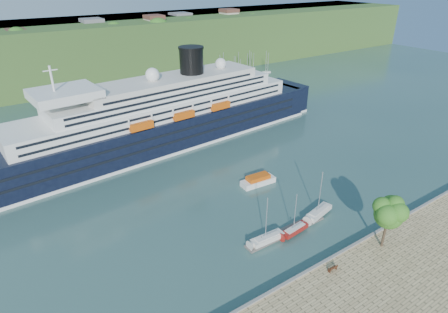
% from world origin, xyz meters
% --- Properties ---
extents(ground, '(400.00, 400.00, 0.00)m').
position_xyz_m(ground, '(0.00, 0.00, 0.00)').
color(ground, '#294A48').
rests_on(ground, ground).
extents(far_hillside, '(400.00, 50.00, 24.00)m').
position_xyz_m(far_hillside, '(0.00, 145.00, 12.00)').
color(far_hillside, '#2B4F1F').
rests_on(far_hillside, ground).
extents(quay_coping, '(220.00, 0.50, 0.30)m').
position_xyz_m(quay_coping, '(0.00, -0.20, 1.15)').
color(quay_coping, slate).
rests_on(quay_coping, promenade).
extents(cruise_ship, '(114.63, 25.42, 25.53)m').
position_xyz_m(cruise_ship, '(0.24, 58.15, 12.76)').
color(cruise_ship, black).
rests_on(cruise_ship, ground).
extents(park_bench, '(1.71, 0.75, 1.08)m').
position_xyz_m(park_bench, '(1.71, -2.17, 1.54)').
color(park_bench, '#4A2615').
rests_on(park_bench, promenade).
extents(promenade_tree, '(6.33, 6.33, 10.48)m').
position_xyz_m(promenade_tree, '(13.30, -2.89, 6.24)').
color(promenade_tree, '#255A17').
rests_on(promenade_tree, promenade).
extents(floating_pontoon, '(17.67, 2.18, 0.39)m').
position_xyz_m(floating_pontoon, '(3.17, 9.95, 0.20)').
color(floating_pontoon, '#655F5A').
rests_on(floating_pontoon, ground).
extents(sailboat_white_near, '(7.11, 2.24, 9.09)m').
position_xyz_m(sailboat_white_near, '(-1.54, 9.70, 4.55)').
color(sailboat_white_near, silver).
rests_on(sailboat_white_near, ground).
extents(sailboat_red, '(6.55, 2.42, 8.27)m').
position_xyz_m(sailboat_red, '(4.30, 8.85, 4.13)').
color(sailboat_red, maroon).
rests_on(sailboat_red, ground).
extents(sailboat_white_far, '(7.76, 3.64, 9.67)m').
position_xyz_m(sailboat_white_far, '(11.94, 10.17, 4.83)').
color(sailboat_white_far, silver).
rests_on(sailboat_white_far, ground).
extents(tender_launch, '(8.30, 3.34, 2.25)m').
position_xyz_m(tender_launch, '(9.91, 26.53, 1.12)').
color(tender_launch, '#C84D0B').
rests_on(tender_launch, ground).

